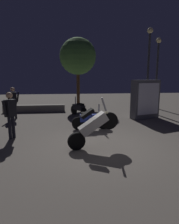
# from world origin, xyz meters

# --- Properties ---
(ground_plane) EXTENTS (40.00, 40.00, 0.00)m
(ground_plane) POSITION_xyz_m (0.00, 0.00, 0.00)
(ground_plane) COLOR #605951
(motorcycle_white_foreground) EXTENTS (1.65, 0.47, 1.63)m
(motorcycle_white_foreground) POSITION_xyz_m (-0.30, -0.08, 0.74)
(motorcycle_white_foreground) COLOR black
(motorcycle_white_foreground) RESTS_ON ground_plane
(motorcycle_black_parked_left) EXTENTS (0.88, 1.51, 1.11)m
(motorcycle_black_parked_left) POSITION_xyz_m (-0.42, 5.16, 0.44)
(motorcycle_black_parked_left) COLOR black
(motorcycle_black_parked_left) RESTS_ON ground_plane
(motorcycle_blue_parked_right) EXTENTS (1.66, 0.31, 1.11)m
(motorcycle_blue_parked_right) POSITION_xyz_m (-0.09, 2.17, 0.44)
(motorcycle_blue_parked_right) COLOR black
(motorcycle_blue_parked_right) RESTS_ON ground_plane
(person_rider_beside) EXTENTS (0.67, 0.32, 1.71)m
(person_rider_beside) POSITION_xyz_m (-4.00, 4.92, 1.02)
(person_rider_beside) COLOR black
(person_rider_beside) RESTS_ON ground_plane
(person_bystander_far) EXTENTS (0.45, 0.60, 1.72)m
(person_bystander_far) POSITION_xyz_m (-3.16, 1.25, 1.03)
(person_bystander_far) COLOR black
(person_bystander_far) RESTS_ON ground_plane
(streetlamp_near) EXTENTS (0.36, 0.36, 4.92)m
(streetlamp_near) POSITION_xyz_m (5.31, 7.40, 3.13)
(streetlamp_near) COLOR #38383D
(streetlamp_near) RESTS_ON ground_plane
(streetlamp_far) EXTENTS (0.36, 0.36, 5.27)m
(streetlamp_far) POSITION_xyz_m (4.14, 6.23, 3.33)
(streetlamp_far) COLOR #38383D
(streetlamp_far) RESTS_ON ground_plane
(tree_left_bg) EXTENTS (2.71, 2.71, 5.12)m
(tree_left_bg) POSITION_xyz_m (-0.21, 8.95, 3.74)
(tree_left_bg) COLOR #4C331E
(tree_left_bg) RESTS_ON ground_plane
(kiosk_billboard) EXTENTS (1.68, 0.95, 2.10)m
(kiosk_billboard) POSITION_xyz_m (3.16, 4.12, 1.05)
(kiosk_billboard) COLOR #595960
(kiosk_billboard) RESTS_ON ground_plane
(planter_wall_low) EXTENTS (3.91, 0.50, 0.45)m
(planter_wall_low) POSITION_xyz_m (-3.21, 6.88, 0.23)
(planter_wall_low) COLOR gray
(planter_wall_low) RESTS_ON ground_plane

